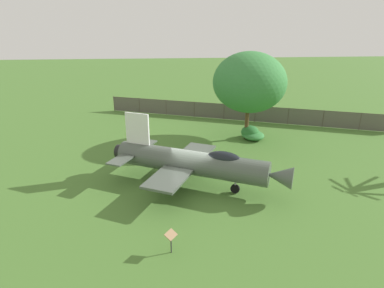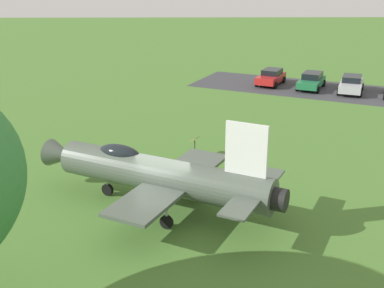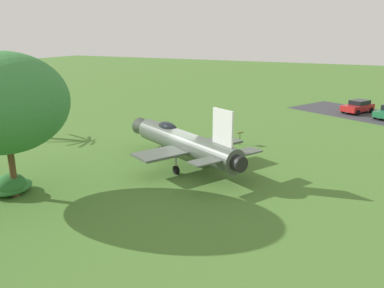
# 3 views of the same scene
# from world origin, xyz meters

# --- Properties ---
(ground_plane) EXTENTS (200.00, 200.00, 0.00)m
(ground_plane) POSITION_xyz_m (0.00, 0.00, 0.00)
(ground_plane) COLOR #47722D
(display_jet) EXTENTS (11.80, 8.46, 4.71)m
(display_jet) POSITION_xyz_m (0.33, -0.17, 1.71)
(display_jet) COLOR #4C564C
(display_jet) RESTS_ON ground_plane
(shade_tree) EXTENTS (6.74, 7.31, 8.28)m
(shade_tree) POSITION_xyz_m (6.40, 9.18, 5.49)
(shade_tree) COLOR brown
(shade_tree) RESTS_ON ground_plane
(shrub_near_fence) EXTENTS (2.15, 2.52, 0.78)m
(shrub_near_fence) POSITION_xyz_m (7.03, 8.96, 0.39)
(shrub_near_fence) COLOR #387F3D
(shrub_near_fence) RESTS_ON ground_plane
(shrub_by_tree) EXTENTS (1.72, 1.75, 1.29)m
(shrub_by_tree) POSITION_xyz_m (6.79, 9.15, 0.64)
(shrub_by_tree) COLOR #2D7033
(shrub_by_tree) RESTS_ON ground_plane
(info_plaque) EXTENTS (0.68, 0.72, 1.14)m
(info_plaque) POSITION_xyz_m (-1.64, -6.89, 0.85)
(info_plaque) COLOR #333333
(info_plaque) RESTS_ON ground_plane
(parked_car_red) EXTENTS (3.61, 4.58, 1.49)m
(parked_car_red) POSITION_xyz_m (-9.52, -25.85, 0.77)
(parked_car_red) COLOR red
(parked_car_red) RESTS_ON ground_plane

